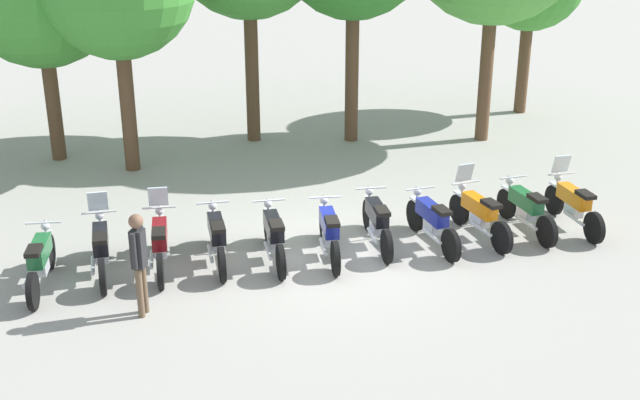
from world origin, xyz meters
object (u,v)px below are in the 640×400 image
(motorcycle_2, at_px, (160,242))
(motorcycle_4, at_px, (274,235))
(motorcycle_5, at_px, (329,231))
(motorcycle_8, at_px, (479,213))
(motorcycle_10, at_px, (573,204))
(motorcycle_3, at_px, (217,237))
(motorcycle_9, at_px, (526,208))
(motorcycle_7, at_px, (432,221))
(person_0, at_px, (139,256))
(motorcycle_6, at_px, (377,221))
(motorcycle_1, at_px, (101,247))
(motorcycle_0, at_px, (40,260))

(motorcycle_2, relative_size, motorcycle_4, 1.00)
(motorcycle_5, distance_m, motorcycle_8, 3.10)
(motorcycle_5, xyz_separation_m, motorcycle_10, (5.17, -0.04, 0.01))
(motorcycle_5, height_order, motorcycle_8, motorcycle_8)
(motorcycle_3, distance_m, motorcycle_9, 6.21)
(motorcycle_7, relative_size, motorcycle_9, 1.00)
(motorcycle_2, relative_size, motorcycle_5, 1.00)
(motorcycle_8, bearing_deg, person_0, 95.43)
(motorcycle_4, bearing_deg, motorcycle_6, -82.86)
(motorcycle_6, distance_m, person_0, 4.88)
(motorcycle_5, height_order, motorcycle_9, same)
(motorcycle_1, relative_size, motorcycle_10, 1.00)
(motorcycle_2, xyz_separation_m, motorcycle_5, (3.10, -0.34, -0.01))
(motorcycle_6, relative_size, motorcycle_10, 1.00)
(motorcycle_7, bearing_deg, motorcycle_3, 81.74)
(motorcycle_1, distance_m, motorcycle_3, 2.07)
(motorcycle_3, bearing_deg, motorcycle_4, -96.50)
(motorcycle_1, height_order, motorcycle_8, same)
(motorcycle_3, distance_m, motorcycle_5, 2.09)
(motorcycle_0, relative_size, motorcycle_9, 1.00)
(motorcycle_7, xyz_separation_m, motorcycle_10, (3.11, 0.01, 0.01))
(motorcycle_1, relative_size, motorcycle_5, 1.00)
(motorcycle_6, relative_size, person_0, 1.24)
(motorcycle_3, bearing_deg, motorcycle_8, -89.76)
(motorcycle_2, distance_m, person_0, 1.81)
(motorcycle_0, relative_size, motorcycle_10, 1.00)
(motorcycle_0, height_order, motorcycle_10, motorcycle_10)
(motorcycle_7, height_order, motorcycle_8, motorcycle_8)
(motorcycle_0, distance_m, person_0, 2.26)
(motorcycle_6, xyz_separation_m, motorcycle_9, (3.10, -0.20, 0.00))
(motorcycle_7, bearing_deg, motorcycle_2, 82.30)
(motorcycle_9, relative_size, motorcycle_10, 1.00)
(motorcycle_8, distance_m, motorcycle_10, 2.08)
(motorcycle_5, bearing_deg, motorcycle_7, -83.35)
(motorcycle_1, relative_size, person_0, 1.24)
(motorcycle_2, bearing_deg, motorcycle_7, -88.22)
(motorcycle_1, height_order, motorcycle_6, motorcycle_1)
(person_0, bearing_deg, motorcycle_1, -44.01)
(motorcycle_2, xyz_separation_m, motorcycle_6, (4.14, -0.11, -0.01))
(motorcycle_8, bearing_deg, motorcycle_7, 87.93)
(motorcycle_0, distance_m, motorcycle_8, 8.27)
(motorcycle_5, bearing_deg, motorcycle_9, -81.41)
(motorcycle_4, relative_size, motorcycle_6, 1.00)
(motorcycle_7, distance_m, person_0, 5.79)
(motorcycle_6, bearing_deg, motorcycle_3, 94.82)
(motorcycle_6, relative_size, motorcycle_8, 1.00)
(motorcycle_3, relative_size, motorcycle_8, 1.00)
(motorcycle_2, bearing_deg, motorcycle_0, 101.28)
(motorcycle_4, bearing_deg, motorcycle_5, -92.53)
(motorcycle_7, distance_m, motorcycle_8, 1.03)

